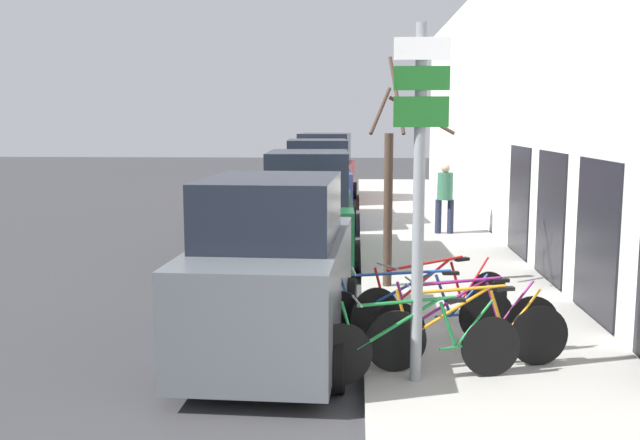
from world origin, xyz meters
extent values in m
plane|color=#333335|center=(0.00, 11.20, 0.00)|extent=(80.00, 80.00, 0.00)
cube|color=#9E9B93|center=(2.60, 14.00, 0.07)|extent=(3.20, 32.00, 0.15)
cube|color=silver|center=(4.35, 14.00, 3.25)|extent=(0.20, 32.00, 6.50)
cube|color=black|center=(4.23, 6.93, 1.26)|extent=(0.03, 1.69, 2.21)
cube|color=black|center=(4.23, 9.32, 1.26)|extent=(0.03, 1.69, 2.21)
cube|color=black|center=(4.23, 11.70, 1.26)|extent=(0.03, 1.69, 2.21)
cylinder|color=gray|center=(1.54, 4.34, 2.01)|extent=(0.12, 0.12, 3.71)
cube|color=white|center=(1.54, 4.26, 3.60)|extent=(0.56, 0.02, 0.22)
cube|color=#19591E|center=(1.54, 4.26, 3.31)|extent=(0.56, 0.02, 0.24)
cube|color=#19591E|center=(1.54, 4.26, 2.98)|extent=(0.55, 0.02, 0.31)
cylinder|color=black|center=(0.76, 4.15, 0.48)|extent=(0.66, 0.17, 0.66)
cylinder|color=black|center=(2.36, 4.49, 0.48)|extent=(0.66, 0.17, 0.66)
cylinder|color=#197233|center=(1.36, 4.28, 0.79)|extent=(0.91, 0.23, 0.54)
cylinder|color=#197233|center=(1.44, 4.29, 1.02)|extent=(1.05, 0.26, 0.09)
cylinder|color=#197233|center=(1.88, 4.39, 0.76)|extent=(0.20, 0.08, 0.48)
cylinder|color=#197233|center=(2.08, 4.43, 0.51)|extent=(0.57, 0.15, 0.08)
cylinder|color=#197233|center=(2.16, 4.45, 0.74)|extent=(0.43, 0.12, 0.53)
cylinder|color=#197233|center=(0.84, 4.17, 0.76)|extent=(0.20, 0.07, 0.57)
cube|color=black|center=(1.96, 4.40, 1.02)|extent=(0.21, 0.12, 0.04)
cylinder|color=#99999E|center=(0.92, 4.18, 1.04)|extent=(0.11, 0.44, 0.02)
cylinder|color=black|center=(1.35, 4.59, 0.49)|extent=(0.68, 0.15, 0.69)
cylinder|color=black|center=(2.96, 4.87, 0.49)|extent=(0.68, 0.15, 0.69)
cylinder|color=orange|center=(1.95, 4.70, 0.81)|extent=(0.91, 0.20, 0.57)
cylinder|color=orange|center=(2.03, 4.71, 1.05)|extent=(1.06, 0.22, 0.09)
cylinder|color=orange|center=(2.48, 4.79, 0.79)|extent=(0.20, 0.07, 0.49)
cylinder|color=orange|center=(2.68, 4.82, 0.52)|extent=(0.57, 0.13, 0.08)
cylinder|color=orange|center=(2.76, 4.84, 0.76)|extent=(0.43, 0.10, 0.55)
cylinder|color=orange|center=(1.43, 4.60, 0.79)|extent=(0.20, 0.07, 0.59)
cube|color=black|center=(2.56, 4.80, 1.05)|extent=(0.21, 0.11, 0.04)
cylinder|color=#99999E|center=(1.51, 4.62, 1.08)|extent=(0.10, 0.44, 0.02)
cylinder|color=black|center=(1.37, 4.97, 0.49)|extent=(0.68, 0.18, 0.68)
cylinder|color=black|center=(3.00, 5.33, 0.49)|extent=(0.68, 0.18, 0.68)
cylinder|color=#8C1E72|center=(1.98, 5.10, 0.81)|extent=(0.92, 0.24, 0.56)
cylinder|color=#8C1E72|center=(2.06, 5.12, 1.05)|extent=(1.06, 0.27, 0.09)
cylinder|color=#8C1E72|center=(2.51, 5.22, 0.78)|extent=(0.20, 0.08, 0.49)
cylinder|color=#8C1E72|center=(2.71, 5.27, 0.52)|extent=(0.58, 0.16, 0.08)
cylinder|color=#8C1E72|center=(2.79, 5.29, 0.76)|extent=(0.43, 0.12, 0.55)
cylinder|color=#8C1E72|center=(1.45, 4.99, 0.78)|extent=(0.20, 0.07, 0.59)
cube|color=black|center=(2.59, 5.24, 1.04)|extent=(0.21, 0.12, 0.04)
cylinder|color=#99999E|center=(1.54, 5.00, 1.07)|extent=(0.12, 0.43, 0.02)
cylinder|color=black|center=(0.70, 5.49, 0.49)|extent=(0.68, 0.10, 0.68)
cylinder|color=black|center=(2.52, 5.66, 0.49)|extent=(0.68, 0.10, 0.68)
cylinder|color=#1E4799|center=(1.38, 5.55, 0.81)|extent=(1.02, 0.13, 0.56)
cylinder|color=#1E4799|center=(1.47, 5.56, 1.05)|extent=(1.19, 0.14, 0.09)
cylinder|color=#1E4799|center=(1.97, 5.61, 0.78)|extent=(0.22, 0.06, 0.49)
cylinder|color=#1E4799|center=(2.20, 5.63, 0.52)|extent=(0.64, 0.09, 0.08)
cylinder|color=#1E4799|center=(2.29, 5.63, 0.76)|extent=(0.48, 0.07, 0.55)
cylinder|color=#1E4799|center=(0.79, 5.50, 0.78)|extent=(0.22, 0.05, 0.59)
cube|color=black|center=(2.06, 5.61, 1.04)|extent=(0.21, 0.10, 0.04)
cylinder|color=#99999E|center=(0.88, 5.50, 1.07)|extent=(0.06, 0.44, 0.02)
cylinder|color=black|center=(1.13, 5.52, 0.51)|extent=(0.62, 0.42, 0.72)
cylinder|color=black|center=(2.68, 6.53, 0.51)|extent=(0.62, 0.42, 0.72)
cylinder|color=red|center=(1.71, 5.90, 0.84)|extent=(0.88, 0.59, 0.59)
cylinder|color=red|center=(1.79, 5.95, 1.09)|extent=(1.03, 0.69, 0.09)
cylinder|color=red|center=(2.22, 6.22, 0.81)|extent=(0.20, 0.15, 0.52)
cylinder|color=red|center=(2.41, 6.35, 0.54)|extent=(0.56, 0.38, 0.08)
cylinder|color=red|center=(2.49, 6.40, 0.79)|extent=(0.42, 0.29, 0.58)
cylinder|color=red|center=(1.21, 5.57, 0.81)|extent=(0.20, 0.14, 0.62)
cube|color=black|center=(2.29, 6.27, 1.09)|extent=(0.21, 0.18, 0.04)
cylinder|color=#99999E|center=(1.29, 5.62, 1.12)|extent=(0.26, 0.38, 0.02)
cube|color=#51565B|center=(-0.12, 5.65, 0.82)|extent=(1.89, 4.19, 1.26)
cube|color=black|center=(-0.12, 5.48, 1.83)|extent=(1.63, 2.21, 0.77)
cylinder|color=black|center=(-0.91, 6.96, 0.34)|extent=(0.25, 0.69, 0.68)
cylinder|color=black|center=(0.79, 6.89, 0.34)|extent=(0.25, 0.69, 0.68)
cylinder|color=black|center=(-1.03, 4.41, 0.34)|extent=(0.25, 0.69, 0.68)
cylinder|color=black|center=(0.68, 4.34, 0.34)|extent=(0.25, 0.69, 0.68)
cube|color=#144728|center=(-0.07, 11.47, 0.72)|extent=(1.89, 4.45, 1.11)
cube|color=black|center=(-0.07, 11.30, 1.77)|extent=(1.65, 2.33, 0.99)
cylinder|color=black|center=(-0.99, 12.81, 0.31)|extent=(0.24, 0.63, 0.62)
cylinder|color=black|center=(0.77, 12.86, 0.31)|extent=(0.24, 0.63, 0.62)
cylinder|color=black|center=(-0.91, 10.08, 0.31)|extent=(0.24, 0.63, 0.62)
cylinder|color=black|center=(0.85, 10.14, 0.31)|extent=(0.24, 0.63, 0.62)
cube|color=navy|center=(-0.16, 16.40, 0.87)|extent=(1.96, 4.20, 1.38)
cube|color=black|center=(-0.15, 16.23, 1.96)|extent=(1.68, 2.22, 0.80)
cylinder|color=black|center=(-1.10, 17.63, 0.33)|extent=(0.25, 0.67, 0.66)
cylinder|color=black|center=(0.64, 17.72, 0.33)|extent=(0.25, 0.67, 0.66)
cylinder|color=black|center=(-0.96, 15.08, 0.33)|extent=(0.25, 0.67, 0.66)
cylinder|color=black|center=(0.78, 15.17, 0.33)|extent=(0.25, 0.67, 0.66)
cube|color=maroon|center=(-0.19, 21.89, 0.79)|extent=(2.06, 4.47, 1.25)
cube|color=black|center=(-0.20, 21.71, 1.92)|extent=(1.77, 2.36, 1.01)
cylinder|color=black|center=(-1.06, 23.29, 0.30)|extent=(0.25, 0.62, 0.61)
cylinder|color=black|center=(0.80, 23.21, 0.30)|extent=(0.25, 0.62, 0.61)
cylinder|color=black|center=(-1.18, 20.57, 0.30)|extent=(0.25, 0.62, 0.61)
cylinder|color=black|center=(0.67, 20.48, 0.30)|extent=(0.25, 0.62, 0.61)
cylinder|color=#1E2338|center=(2.90, 14.30, 0.56)|extent=(0.15, 0.15, 0.83)
cylinder|color=#1E2338|center=(3.19, 14.28, 0.56)|extent=(0.15, 0.15, 0.83)
cylinder|color=#33664C|center=(3.04, 14.29, 1.30)|extent=(0.38, 0.38, 0.65)
sphere|color=tan|center=(3.04, 14.29, 1.74)|extent=(0.22, 0.22, 0.22)
cylinder|color=#3D2D23|center=(1.42, 8.69, 1.42)|extent=(0.15, 0.15, 2.53)
cylinder|color=#3D2D23|center=(1.93, 8.56, 2.97)|extent=(1.06, 0.32, 0.63)
cylinder|color=#3D2D23|center=(1.27, 8.44, 3.04)|extent=(0.38, 0.56, 0.75)
cylinder|color=#3D2D23|center=(1.52, 8.32, 3.28)|extent=(0.26, 0.80, 1.23)
camera|label=1|loc=(0.90, -2.99, 2.91)|focal=40.00mm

